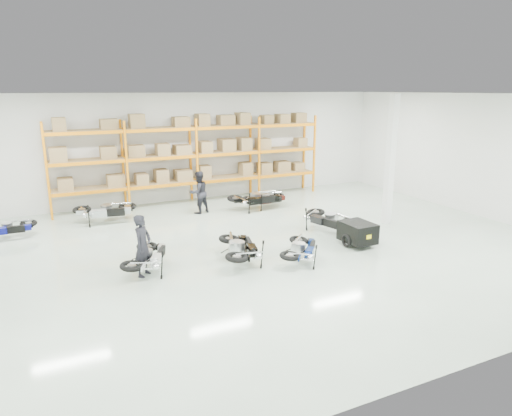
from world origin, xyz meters
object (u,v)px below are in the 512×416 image
moto_back_d (266,196)px  person_left (143,246)px  moto_back_b (105,207)px  moto_black_far_left (241,244)px  moto_back_a (5,225)px  moto_silver_left (148,252)px  trailer (358,232)px  moto_back_c (256,195)px  person_back (199,192)px  moto_touring_right (328,215)px  moto_blue_centre (302,245)px

moto_back_d → person_left: person_left is taller
person_left → moto_back_b: bearing=43.7°
moto_black_far_left → moto_back_d: bearing=-108.5°
moto_back_a → moto_black_far_left: bearing=-128.5°
moto_silver_left → moto_black_far_left: bearing=-163.7°
moto_silver_left → trailer: bearing=-159.1°
moto_back_c → person_left: person_left is taller
moto_back_c → person_back: (-2.21, 0.45, 0.24)m
moto_black_far_left → moto_back_c: size_ratio=0.95×
person_left → person_back: size_ratio=0.99×
moto_touring_right → trailer: size_ratio=1.06×
moto_silver_left → moto_back_a: size_ratio=1.11×
person_left → moto_back_d: bearing=-9.6°
moto_silver_left → moto_touring_right: bearing=-144.5°
moto_touring_right → moto_back_b: moto_back_b is taller
moto_blue_centre → moto_back_d: size_ratio=1.01×
moto_back_c → person_left: size_ratio=1.17×
moto_back_a → person_left: 5.87m
moto_black_far_left → trailer: 3.79m
moto_back_b → moto_back_d: bearing=-86.9°
moto_black_far_left → trailer: moto_black_far_left is taller
moto_touring_right → person_left: size_ratio=1.14×
moto_black_far_left → person_left: person_left is taller
moto_blue_centre → person_back: bearing=-40.9°
moto_blue_centre → moto_silver_left: 4.13m
moto_black_far_left → moto_back_a: size_ratio=1.15×
moto_blue_centre → moto_black_far_left: bearing=17.0°
moto_black_far_left → person_back: person_back is taller
moto_blue_centre → moto_back_d: moto_blue_centre is taller
moto_blue_centre → person_back: size_ratio=0.98×
moto_touring_right → person_back: bearing=113.5°
person_back → moto_blue_centre: bearing=81.7°
trailer → person_left: bearing=174.2°
moto_back_b → person_left: bearing=-169.0°
moto_touring_right → moto_back_c: (-0.96, 3.63, 0.02)m
moto_silver_left → moto_back_d: moto_silver_left is taller
person_back → moto_back_d: bearing=155.4°
moto_silver_left → moto_back_d: size_ratio=1.09×
moto_black_far_left → trailer: size_ratio=1.04×
moto_black_far_left → moto_back_a: 7.82m
moto_black_far_left → moto_back_b: bearing=-49.0°
moto_back_b → moto_back_d: moto_back_b is taller
moto_back_d → person_back: (-2.69, 0.37, 0.33)m
trailer → moto_back_b: 8.85m
moto_blue_centre → moto_back_b: moto_back_b is taller
moto_touring_right → moto_back_d: moto_touring_right is taller
person_left → moto_black_far_left: bearing=-54.7°
moto_silver_left → moto_back_a: bearing=-25.5°
moto_silver_left → moto_back_c: bearing=-112.0°
moto_blue_centre → moto_black_far_left: (-1.53, 0.67, 0.06)m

